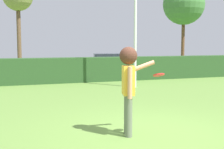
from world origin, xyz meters
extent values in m
plane|color=olive|center=(0.00, 0.00, 0.00)|extent=(60.00, 60.00, 0.00)
cylinder|color=slate|center=(-0.40, 0.11, 0.42)|extent=(0.14, 0.14, 0.84)
cylinder|color=slate|center=(-0.45, -0.08, 0.42)|extent=(0.14, 0.14, 0.84)
cube|color=yellow|center=(-0.43, 0.01, 1.13)|extent=(0.31, 0.42, 0.58)
cylinder|color=tan|center=(-0.10, 0.17, 1.37)|extent=(0.62, 0.24, 0.30)
cylinder|color=tan|center=(-0.48, -0.22, 1.11)|extent=(0.09, 0.09, 0.62)
sphere|color=tan|center=(-0.43, 0.01, 1.59)|extent=(0.22, 0.22, 0.22)
sphere|color=#4B2A1F|center=(-0.43, 0.01, 1.62)|extent=(0.36, 0.36, 0.36)
cylinder|color=red|center=(0.09, -0.29, 1.25)|extent=(0.23, 0.22, 0.09)
cylinder|color=silver|center=(2.45, 6.35, 2.65)|extent=(0.12, 0.12, 5.30)
cube|color=#2A4D24|center=(0.00, 8.93, 0.59)|extent=(25.55, 0.90, 1.19)
cube|color=white|center=(3.47, 12.47, 0.57)|extent=(4.48, 2.60, 0.55)
cube|color=#2D333D|center=(3.47, 12.47, 1.05)|extent=(2.50, 2.02, 0.40)
cylinder|color=black|center=(5.10, 12.97, 0.30)|extent=(0.61, 0.23, 0.60)
cylinder|color=black|center=(4.71, 11.31, 0.30)|extent=(0.61, 0.23, 0.60)
cylinder|color=black|center=(2.23, 13.63, 0.30)|extent=(0.61, 0.23, 0.60)
cylinder|color=black|center=(1.85, 11.97, 0.30)|extent=(0.61, 0.23, 0.60)
cylinder|color=brown|center=(-1.87, 17.49, 2.09)|extent=(0.29, 0.29, 4.19)
cylinder|color=brown|center=(10.12, 14.90, 1.96)|extent=(0.25, 0.25, 3.92)
sphere|color=#457A3C|center=(10.12, 14.90, 4.87)|extent=(3.15, 3.15, 3.15)
camera|label=1|loc=(-2.69, -5.57, 1.86)|focal=48.77mm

